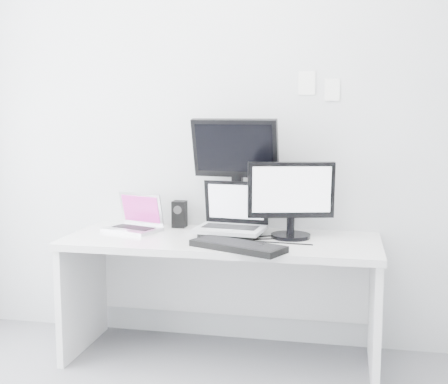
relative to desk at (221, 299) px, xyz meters
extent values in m
plane|color=#B9BBBD|center=(0.00, 0.35, 0.99)|extent=(3.60, 0.00, 3.60)
cube|color=silver|center=(0.00, 0.00, 0.00)|extent=(1.80, 0.70, 0.73)
cube|color=silver|center=(-0.57, 0.08, 0.48)|extent=(0.38, 0.33, 0.24)
cube|color=black|center=(-0.32, 0.26, 0.45)|extent=(0.10, 0.10, 0.17)
cube|color=#ADAFB4|center=(0.04, 0.05, 0.53)|extent=(0.42, 0.34, 0.32)
cube|color=black|center=(0.05, 0.20, 0.72)|extent=(0.53, 0.23, 0.70)
cube|color=black|center=(0.39, 0.08, 0.59)|extent=(0.54, 0.34, 0.45)
cube|color=black|center=(0.14, -0.26, 0.38)|extent=(0.54, 0.38, 0.03)
ellipsoid|color=black|center=(0.27, -0.27, 0.38)|extent=(0.12, 0.09, 0.04)
cube|color=white|center=(0.45, 0.34, 1.26)|extent=(0.10, 0.00, 0.14)
cube|color=white|center=(0.60, 0.34, 1.22)|extent=(0.09, 0.00, 0.13)
camera|label=1|loc=(0.69, -3.26, 1.08)|focal=47.40mm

